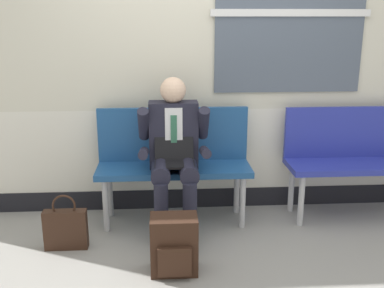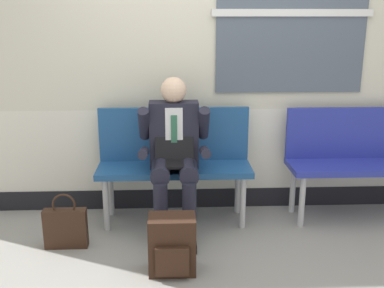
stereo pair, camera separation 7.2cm
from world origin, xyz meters
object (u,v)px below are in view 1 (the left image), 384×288
bench_empty (351,154)px  backpack (174,245)px  handbag (66,228)px  bench_with_person (174,156)px  person_seated (174,151)px

bench_empty → backpack: (-1.58, -0.89, -0.36)m
backpack → handbag: size_ratio=0.93×
bench_with_person → handbag: size_ratio=2.93×
bench_empty → backpack: 1.85m
bench_with_person → bench_empty: 1.56m
handbag → bench_with_person: bearing=31.1°
backpack → person_seated: bearing=88.0°
bench_with_person → backpack: 0.96m
handbag → bench_empty: bearing=11.9°
bench_with_person → handbag: 1.06m
bench_with_person → backpack: bearing=-91.5°
bench_with_person → bench_empty: bench_with_person is taller
backpack → bench_empty: bearing=29.3°
bench_empty → person_seated: (-1.56, -0.20, 0.11)m
bench_with_person → backpack: (-0.02, -0.89, -0.37)m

